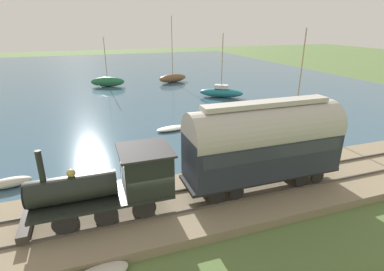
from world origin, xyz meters
TOP-DOWN VIEW (x-y plane):
  - ground_plane at (0.00, 0.00)m, footprint 200.00×200.00m
  - harbor_water at (43.18, 0.00)m, footprint 80.00×80.00m
  - rail_embankment at (0.08, 0.00)m, footprint 5.60×56.00m
  - steam_locomotive at (0.08, 1.60)m, footprint 2.42×6.56m
  - passenger_coach at (0.08, -5.80)m, footprint 2.48×8.42m
  - sailboat_green at (32.99, -0.42)m, footprint 2.49×4.97m
  - sailboat_brown at (33.14, -10.29)m, footprint 2.58×4.92m
  - sailboat_white at (8.25, -14.21)m, footprint 4.34×6.43m
  - sailboat_teal at (21.47, -13.25)m, footprint 4.12×5.36m
  - rowboat_near_shore at (6.32, -0.91)m, footprint 2.35×2.48m
  - rowboat_off_pier at (5.31, 7.15)m, footprint 1.06×2.40m
  - rowboat_mid_harbor at (11.58, -4.13)m, footprint 1.45×2.96m

SIDE VIEW (x-z plane):
  - ground_plane at x=0.00m, z-range 0.00..0.00m
  - harbor_water at x=43.18m, z-range 0.00..0.01m
  - rowboat_mid_harbor at x=11.58m, z-range 0.01..0.33m
  - rail_embankment at x=0.08m, z-range -0.06..0.51m
  - rowboat_near_shore at x=6.32m, z-range 0.01..0.46m
  - rowboat_off_pier at x=5.31m, z-range 0.01..0.56m
  - sailboat_white at x=8.25m, z-range -3.68..4.69m
  - sailboat_teal at x=21.47m, z-range -3.17..4.45m
  - sailboat_brown at x=33.14m, z-range -4.16..5.57m
  - sailboat_green at x=32.99m, z-range -2.73..4.20m
  - steam_locomotive at x=0.08m, z-range 0.50..3.94m
  - passenger_coach at x=0.08m, z-range 0.77..5.36m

